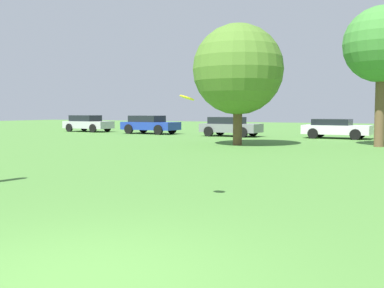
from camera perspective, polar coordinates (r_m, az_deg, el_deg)
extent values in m
plane|color=#477A33|center=(4.92, -14.45, -16.23)|extent=(120.00, 120.00, 0.00)
cylinder|color=yellow|center=(8.44, -0.66, 5.91)|extent=(0.30, 0.28, 0.14)
cylinder|color=brown|center=(22.29, 5.82, 3.08)|extent=(0.45, 0.45, 2.51)
sphere|color=#4C7528|center=(22.38, 5.87, 9.45)|extent=(4.45, 4.45, 4.45)
cylinder|color=brown|center=(22.97, 22.82, 4.45)|extent=(0.45, 0.45, 3.84)
sphere|color=#3D7F33|center=(23.18, 23.03, 11.62)|extent=(3.56, 3.56, 3.56)
cube|color=#B2B2B7|center=(37.39, -13.07, 2.41)|extent=(4.17, 1.87, 0.57)
cube|color=black|center=(37.59, -13.43, 3.22)|extent=(2.32, 1.59, 0.48)
cylinder|color=black|center=(37.18, -10.74, 2.07)|extent=(0.67, 0.19, 0.66)
cylinder|color=black|center=(35.91, -12.51, 1.97)|extent=(0.67, 0.19, 0.66)
cylinder|color=black|center=(38.89, -13.59, 2.12)|extent=(0.67, 0.19, 0.66)
cylinder|color=black|center=(37.67, -15.37, 2.02)|extent=(0.67, 0.19, 0.66)
cube|color=#1E389E|center=(33.29, -5.31, 2.33)|extent=(4.33, 1.98, 0.57)
cube|color=black|center=(33.46, -5.76, 3.23)|extent=(2.40, 1.68, 0.47)
cylinder|color=black|center=(33.31, -2.56, 1.93)|extent=(0.72, 0.23, 0.71)
cylinder|color=black|center=(31.80, -4.31, 1.81)|extent=(0.72, 0.23, 0.71)
cylinder|color=black|center=(34.80, -6.23, 2.01)|extent=(0.72, 0.23, 0.71)
cylinder|color=black|center=(33.36, -8.06, 1.90)|extent=(0.72, 0.23, 0.71)
cube|color=slate|center=(29.97, 4.98, 2.06)|extent=(4.02, 1.90, 0.56)
cube|color=black|center=(30.08, 4.48, 3.03)|extent=(2.23, 1.62, 0.45)
cylinder|color=black|center=(30.28, 7.78, 1.62)|extent=(0.67, 0.22, 0.66)
cylinder|color=black|center=(28.68, 6.46, 1.49)|extent=(0.67, 0.22, 0.66)
cylinder|color=black|center=(31.29, 3.62, 1.73)|extent=(0.67, 0.22, 0.66)
cylinder|color=black|center=(29.74, 2.13, 1.61)|extent=(0.67, 0.22, 0.66)
cube|color=silver|center=(28.96, 17.97, 1.75)|extent=(4.07, 1.94, 0.55)
cube|color=black|center=(29.01, 17.41, 2.69)|extent=(2.26, 1.65, 0.38)
cylinder|color=black|center=(29.61, 20.67, 1.30)|extent=(0.64, 0.20, 0.64)
cylinder|color=black|center=(27.86, 20.08, 1.14)|extent=(0.64, 0.20, 0.64)
cylinder|color=black|center=(30.11, 16.00, 1.45)|extent=(0.64, 0.20, 0.64)
cylinder|color=black|center=(28.39, 15.14, 1.31)|extent=(0.64, 0.20, 0.64)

